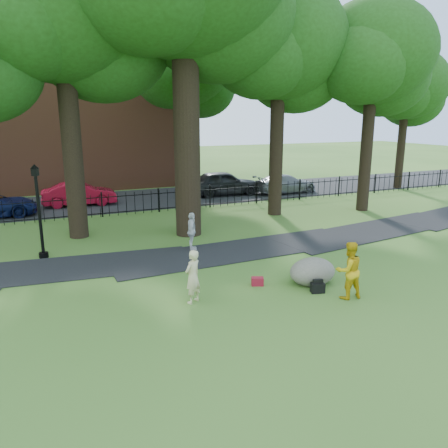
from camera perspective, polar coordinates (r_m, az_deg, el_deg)
name	(u,v)px	position (r m, az deg, el deg)	size (l,w,h in m)	color
ground	(265,291)	(13.33, 5.32, -8.66)	(120.00, 120.00, 0.00)	#365F21
footpath	(239,251)	(17.02, 1.99, -3.51)	(36.00, 2.60, 0.03)	black
street	(142,199)	(27.88, -10.64, 3.20)	(80.00, 7.00, 0.02)	black
iron_fence	(159,201)	(23.95, -8.53, 2.98)	(44.00, 0.04, 1.20)	black
brick_building	(58,103)	(34.81, -20.85, 14.59)	(18.00, 8.00, 12.00)	brown
tree_row	(186,43)	(20.45, -4.99, 22.50)	(26.82, 7.96, 12.42)	black
woman	(193,277)	(12.24, -4.10, -6.87)	(0.56, 0.37, 1.54)	beige
man	(349,270)	(12.98, 15.97, -5.83)	(0.81, 0.63, 1.68)	gold
pedestrian	(192,232)	(16.93, -4.23, -0.99)	(0.88, 0.37, 1.50)	silver
boulder	(312,270)	(13.96, 11.48, -5.90)	(1.49, 1.13, 0.87)	slate
lamppost	(39,213)	(17.13, -22.98, 1.34)	(0.34, 0.34, 3.45)	black
backpack	(318,288)	(13.38, 12.13, -8.15)	(0.39, 0.25, 0.30)	black
red_bag	(257,281)	(13.66, 4.39, -7.48)	(0.37, 0.23, 0.25)	maroon
red_sedan	(79,194)	(26.71, -18.37, 3.73)	(1.44, 4.12, 1.36)	maroon
grey_car	(224,183)	(28.74, -0.05, 5.39)	(1.91, 4.74, 1.61)	black
silver_car	(286,184)	(29.81, 8.05, 5.22)	(1.77, 4.34, 1.26)	gray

